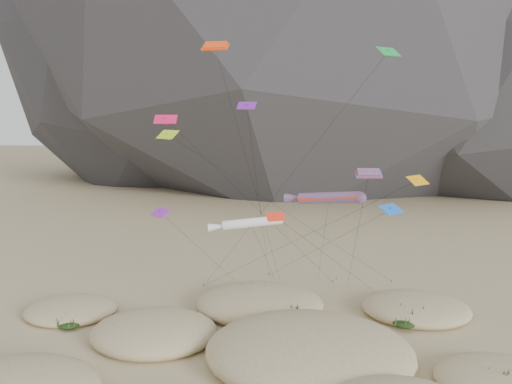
% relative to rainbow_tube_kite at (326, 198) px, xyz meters
% --- Properties ---
extents(dunes, '(49.87, 33.32, 4.27)m').
position_rel_rainbow_tube_kite_xyz_m(dunes, '(-5.58, -9.13, -11.92)').
color(dunes, '#CCB789').
rests_on(dunes, ground).
extents(dune_grass, '(43.21, 27.08, 1.48)m').
position_rel_rainbow_tube_kite_xyz_m(dune_grass, '(-5.08, -8.60, -11.86)').
color(dune_grass, black).
rests_on(dune_grass, ground).
extents(kite_stakes, '(23.27, 6.66, 0.30)m').
position_rel_rainbow_tube_kite_xyz_m(kite_stakes, '(-2.26, 10.19, -12.53)').
color(kite_stakes, '#3F2D1E').
rests_on(kite_stakes, ground).
extents(rainbow_tube_kite, '(8.05, 13.96, 13.62)m').
position_rel_rainbow_tube_kite_xyz_m(rainbow_tube_kite, '(0.00, 0.00, 0.00)').
color(rainbow_tube_kite, red).
rests_on(rainbow_tube_kite, ground).
extents(white_tube_kite, '(7.37, 10.98, 11.18)m').
position_rel_rainbow_tube_kite_xyz_m(white_tube_kite, '(-7.58, -2.03, -2.24)').
color(white_tube_kite, silver).
rests_on(white_tube_kite, ground).
extents(orange_parafoil, '(8.14, 8.50, 28.38)m').
position_rel_rainbow_tube_kite_xyz_m(orange_parafoil, '(-11.56, 4.40, 14.87)').
color(orange_parafoil, '#F8400D').
rests_on(orange_parafoil, ground).
extents(multi_parafoil, '(2.45, 13.22, 16.00)m').
position_rel_rainbow_tube_kite_xyz_m(multi_parafoil, '(3.64, -2.77, 2.69)').
color(multi_parafoil, red).
rests_on(multi_parafoil, ground).
extents(delta_kites, '(26.70, 21.27, 26.93)m').
position_rel_rainbow_tube_kite_xyz_m(delta_kites, '(-4.65, -2.40, 4.00)').
color(delta_kites, '#16923D').
rests_on(delta_kites, ground).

